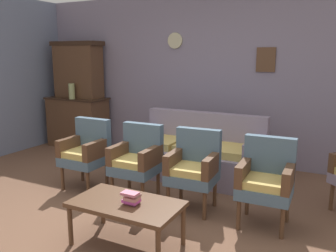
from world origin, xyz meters
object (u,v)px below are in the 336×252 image
object	(u,v)px
floral_couch	(198,155)
armchair_row_middle	(266,178)
armchair_near_cabinet	(194,166)
book_stack_on_table	(131,198)
vase_on_cabinet	(72,91)
armchair_by_doorway	(86,150)
coffee_table	(126,207)
armchair_near_couch_end	(137,158)
side_cabinet	(78,122)

from	to	relation	value
floral_couch	armchair_row_middle	bearing A→B (deg)	-41.12
armchair_near_cabinet	book_stack_on_table	world-z (taller)	armchair_near_cabinet
vase_on_cabinet	armchair_near_cabinet	size ratio (longest dim) A/B	0.31
armchair_by_doorway	book_stack_on_table	xyz separation A→B (m)	(1.34, -1.00, -0.02)
armchair_row_middle	coffee_table	distance (m)	1.44
armchair_near_cabinet	armchair_row_middle	size ratio (longest dim) A/B	1.00
armchair_near_couch_end	book_stack_on_table	size ratio (longest dim) A/B	5.79
armchair_near_cabinet	coffee_table	world-z (taller)	armchair_near_cabinet
side_cabinet	armchair_near_couch_end	distance (m)	2.81
side_cabinet	armchair_by_doorway	world-z (taller)	side_cabinet
floral_couch	armchair_by_doorway	world-z (taller)	same
vase_on_cabinet	book_stack_on_table	distance (m)	3.77
armchair_by_doorway	armchair_row_middle	world-z (taller)	same
armchair_row_middle	armchair_near_cabinet	bearing A→B (deg)	178.05
armchair_row_middle	floral_couch	bearing A→B (deg)	138.88
vase_on_cabinet	floral_couch	bearing A→B (deg)	-8.45
coffee_table	book_stack_on_table	size ratio (longest dim) A/B	6.43
side_cabinet	book_stack_on_table	bearing A→B (deg)	-41.96
floral_couch	armchair_near_cabinet	xyz separation A→B (m)	(0.35, -0.98, 0.17)
armchair_row_middle	coffee_table	world-z (taller)	armchair_row_middle
floral_couch	armchair_row_middle	distance (m)	1.55
armchair_by_doorway	armchair_row_middle	xyz separation A→B (m)	(2.32, 0.01, 0.00)
floral_couch	vase_on_cabinet	bearing A→B (deg)	171.55
armchair_near_cabinet	coffee_table	bearing A→B (deg)	-102.71
side_cabinet	floral_couch	size ratio (longest dim) A/B	0.63
armchair_by_doorway	book_stack_on_table	distance (m)	1.67
book_stack_on_table	side_cabinet	bearing A→B (deg)	138.04
armchair_near_cabinet	floral_couch	bearing A→B (deg)	109.58
armchair_near_couch_end	armchair_row_middle	xyz separation A→B (m)	(1.54, 0.00, 0.00)
vase_on_cabinet	floral_couch	xyz separation A→B (m)	(2.64, -0.39, -0.74)
floral_couch	armchair_near_couch_end	distance (m)	1.09
book_stack_on_table	armchair_row_middle	bearing A→B (deg)	46.09
side_cabinet	book_stack_on_table	distance (m)	3.88
book_stack_on_table	armchair_by_doorway	bearing A→B (deg)	143.46
floral_couch	armchair_near_cabinet	size ratio (longest dim) A/B	2.02
armchair_by_doorway	floral_couch	bearing A→B (deg)	41.42
side_cabinet	armchair_near_cabinet	bearing A→B (deg)	-27.09
armchair_near_couch_end	coffee_table	distance (m)	1.12
armchair_near_couch_end	armchair_near_cabinet	distance (m)	0.73
vase_on_cabinet	floral_couch	size ratio (longest dim) A/B	0.15
coffee_table	book_stack_on_table	distance (m)	0.12
floral_couch	book_stack_on_table	size ratio (longest dim) A/B	11.71
armchair_by_doorway	side_cabinet	bearing A→B (deg)	133.95
vase_on_cabinet	armchair_near_couch_end	size ratio (longest dim) A/B	0.31
armchair_near_couch_end	vase_on_cabinet	bearing A→B (deg)	148.17
side_cabinet	floral_couch	world-z (taller)	side_cabinet
floral_couch	coffee_table	xyz separation A→B (m)	(0.12, -2.00, 0.05)
side_cabinet	vase_on_cabinet	xyz separation A→B (m)	(0.06, -0.18, 0.60)
vase_on_cabinet	armchair_row_middle	size ratio (longest dim) A/B	0.31
floral_couch	book_stack_on_table	distance (m)	2.03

